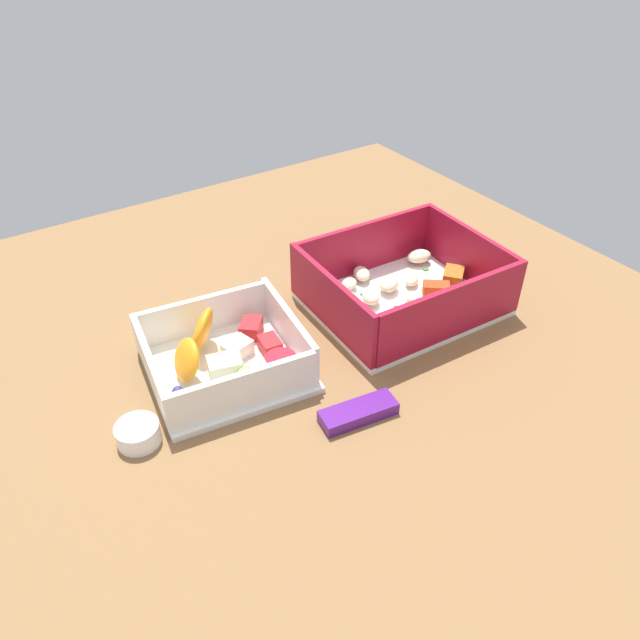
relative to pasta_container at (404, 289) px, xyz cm
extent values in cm
cube|color=brown|center=(11.87, -0.54, -3.11)|extent=(80.00, 80.00, 2.00)
cube|color=white|center=(0.11, 0.02, -1.81)|extent=(19.89, 16.57, 0.60)
cube|color=maroon|center=(-9.18, 0.44, 1.59)|extent=(1.31, 15.72, 6.20)
cube|color=maroon|center=(9.40, -0.40, 1.59)|extent=(1.31, 15.72, 6.20)
cube|color=maroon|center=(0.45, 7.56, 1.59)|extent=(18.01, 1.41, 6.20)
cube|color=maroon|center=(-0.23, -7.53, 1.59)|extent=(18.01, 1.41, 6.20)
ellipsoid|color=beige|center=(1.39, -5.83, -0.60)|extent=(2.66, 3.11, 1.31)
ellipsoid|color=beige|center=(6.41, -0.24, -0.57)|extent=(3.27, 3.15, 1.34)
ellipsoid|color=beige|center=(-6.62, -4.94, -0.47)|extent=(3.37, 2.70, 1.49)
ellipsoid|color=beige|center=(0.16, -2.29, -0.49)|extent=(3.58, 3.38, 1.47)
ellipsoid|color=beige|center=(-2.76, -1.78, -0.76)|extent=(2.62, 2.51, 1.08)
ellipsoid|color=beige|center=(3.77, -5.00, -0.71)|extent=(2.76, 2.44, 1.15)
ellipsoid|color=beige|center=(3.33, -1.51, -0.55)|extent=(2.91, 3.30, 1.37)
ellipsoid|color=beige|center=(-0.53, 1.01, -0.79)|extent=(2.11, 2.46, 1.04)
ellipsoid|color=beige|center=(5.54, -3.06, -0.62)|extent=(2.74, 3.08, 1.27)
cube|color=red|center=(-3.70, 1.28, -0.74)|extent=(3.30, 3.10, 1.55)
cube|color=brown|center=(-1.63, 5.33, -0.78)|extent=(3.24, 1.95, 1.47)
cube|color=red|center=(2.57, 3.00, -1.00)|extent=(3.30, 3.47, 1.03)
cube|color=#AD5B1E|center=(-6.22, 4.28, -0.90)|extent=(3.32, 3.02, 1.23)
cube|color=#AD5B1E|center=(-7.01, 0.51, -0.66)|extent=(3.61, 3.50, 1.72)
cube|color=brown|center=(4.97, 5.33, -0.85)|extent=(3.51, 3.41, 1.33)
cube|color=#387A33|center=(-6.36, -3.31, -1.41)|extent=(0.60, 0.40, 0.20)
cube|color=#387A33|center=(7.09, -4.36, -1.41)|extent=(0.60, 0.40, 0.20)
cube|color=#387A33|center=(6.30, -3.39, -1.41)|extent=(0.60, 0.40, 0.20)
cube|color=#387A33|center=(-0.86, 1.33, -1.41)|extent=(0.60, 0.40, 0.20)
cube|color=#387A33|center=(-5.29, -0.01, -1.41)|extent=(0.60, 0.40, 0.20)
cube|color=#387A33|center=(2.99, -3.33, -1.41)|extent=(0.60, 0.40, 0.20)
cube|color=white|center=(21.24, -1.04, -1.81)|extent=(16.07, 14.90, 0.60)
cube|color=white|center=(14.40, -0.08, 0.52)|extent=(2.41, 12.98, 4.08)
cube|color=white|center=(28.07, -2.00, 0.52)|extent=(2.41, 12.98, 4.08)
cube|color=white|center=(22.10, 5.11, 0.52)|extent=(13.16, 2.43, 4.08)
cube|color=white|center=(20.37, -7.19, 0.52)|extent=(13.16, 2.43, 4.08)
ellipsoid|color=orange|center=(21.89, -4.27, 1.00)|extent=(5.13, 5.33, 4.82)
ellipsoid|color=orange|center=(24.92, -1.26, 0.75)|extent=(3.28, 4.27, 4.32)
cube|color=red|center=(16.59, -0.94, -0.78)|extent=(2.14, 2.67, 1.47)
cube|color=#F4EACC|center=(19.56, -1.73, -0.71)|extent=(3.10, 2.64, 1.60)
cube|color=red|center=(16.85, -3.95, -0.73)|extent=(3.21, 3.27, 1.58)
cube|color=#F4EACC|center=(21.83, 0.12, -0.59)|extent=(3.58, 3.04, 1.85)
sphere|color=#9ECC60|center=(20.66, 1.98, -0.71)|extent=(1.61, 1.61, 1.61)
sphere|color=#9ECC60|center=(23.51, 2.86, -0.81)|extent=(1.42, 1.42, 1.42)
sphere|color=#9ECC60|center=(21.97, 3.83, -0.56)|extent=(1.90, 1.90, 1.90)
cone|color=red|center=(17.58, 3.34, -0.32)|extent=(2.98, 2.98, 2.38)
sphere|color=navy|center=(26.74, 0.41, -0.97)|extent=(1.09, 1.09, 1.09)
sphere|color=navy|center=(26.79, 2.93, -1.00)|extent=(1.03, 1.03, 1.03)
sphere|color=navy|center=(27.23, 1.80, -0.93)|extent=(1.16, 1.16, 1.16)
sphere|color=navy|center=(25.15, 1.38, -0.94)|extent=(1.14, 1.14, 1.14)
sphere|color=navy|center=(24.75, 3.32, -1.04)|extent=(0.94, 0.94, 0.94)
cube|color=#51197A|center=(14.33, 11.12, -1.51)|extent=(7.28, 3.40, 1.20)
cylinder|color=white|center=(31.48, 3.06, -1.20)|extent=(3.73, 3.73, 1.82)
camera|label=1|loc=(37.98, 40.58, 37.01)|focal=33.88mm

